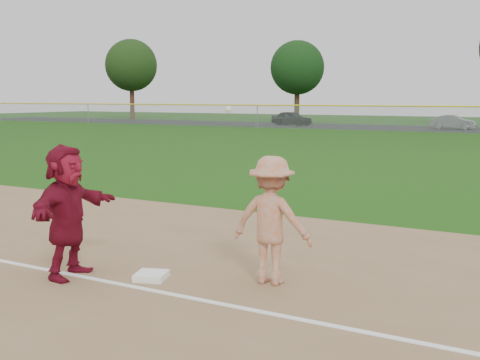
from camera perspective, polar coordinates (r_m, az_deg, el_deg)
The scene contains 9 objects.
ground at distance 9.11m, azimuth -4.71°, elevation -9.26°, with size 160.00×160.00×0.00m, color #1B490E.
foul_line at distance 8.48m, azimuth -7.79°, elevation -10.43°, with size 60.00×0.10×0.01m, color white.
first_base at distance 9.05m, azimuth -8.42°, elevation -8.98°, with size 0.44×0.44×0.10m, color white.
base_runner at distance 9.23m, azimuth -16.07°, elevation -2.85°, with size 1.84×0.59×1.98m, color maroon.
car_left at distance 58.36m, azimuth 4.92°, elevation 5.87°, with size 1.60×3.98×1.36m, color black.
car_mid at distance 53.73m, azimuth 19.57°, elevation 5.19°, with size 1.27×3.64×1.20m, color slate.
first_base_play at distance 8.59m, azimuth 3.01°, elevation -3.82°, with size 1.24×0.77×2.53m.
tree_0 at distance 76.88m, azimuth -10.27°, elevation 10.64°, with size 6.40×6.40×9.81m.
tree_1 at distance 66.01m, azimuth 5.46°, elevation 10.55°, with size 5.80×5.80×8.75m.
Camera 1 is at (4.91, -7.19, 2.68)m, focal length 45.00 mm.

